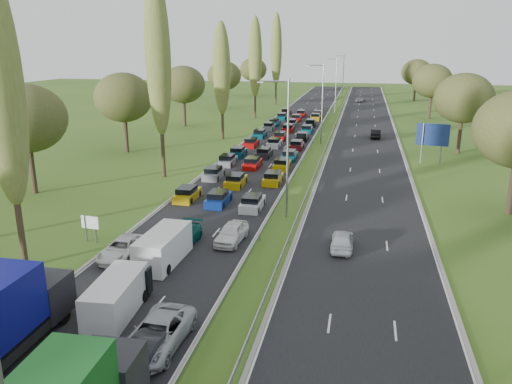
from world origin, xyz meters
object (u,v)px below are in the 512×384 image
Objects in this scene: white_van_rear at (165,246)px; info_sign at (90,225)px; white_van_front at (118,295)px; direction_sign at (433,137)px; near_car_2 at (122,249)px.

white_van_rear is 2.67× the size of info_sign.
direction_sign is at bearing 58.28° from white_van_front.
near_car_2 is at bearing -31.04° from info_sign.
info_sign is (-7.07, 9.34, 0.28)m from white_van_front.
direction_sign is (28.80, 33.08, 2.20)m from info_sign.
near_car_2 is 43.41m from direction_sign.
direction_sign is (25.05, 35.33, 2.88)m from near_car_2.
white_van_front reaches higher than near_car_2.
white_van_front is at bearing -87.95° from white_van_rear.
near_car_2 is 0.93× the size of direction_sign.
white_van_rear is (-0.07, 7.10, 0.07)m from white_van_front.
near_car_2 is 2.30× the size of info_sign.
white_van_front is 11.71m from info_sign.
near_car_2 is at bearing -125.34° from direction_sign.
info_sign is at bearing 148.89° from near_car_2.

